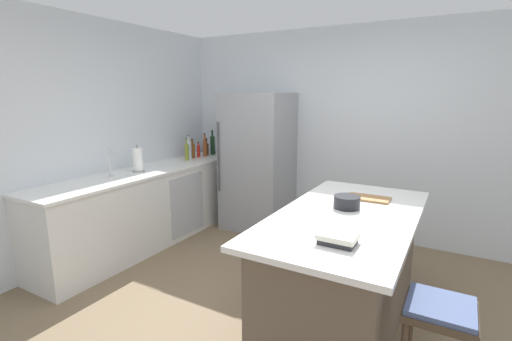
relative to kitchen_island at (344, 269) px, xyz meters
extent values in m
plane|color=#7A664C|center=(-0.43, -0.28, -0.46)|extent=(7.20, 7.20, 0.00)
cube|color=silver|center=(-0.43, 1.97, 0.84)|extent=(6.00, 0.10, 2.60)
cube|color=silver|center=(-2.88, -0.28, 0.84)|extent=(0.10, 6.00, 2.60)
cube|color=silver|center=(-2.52, 0.42, -0.02)|extent=(0.62, 2.80, 0.88)
cube|color=white|center=(-2.52, 0.42, 0.43)|extent=(0.65, 2.83, 0.03)
cube|color=#B2B5BA|center=(-2.21, 0.77, -0.02)|extent=(0.01, 0.60, 0.74)
cube|color=brown|center=(0.00, 0.00, -0.03)|extent=(0.81, 1.71, 0.87)
cube|color=white|center=(0.00, 0.00, 0.43)|extent=(0.97, 1.91, 0.04)
cube|color=#93969B|center=(-1.65, 1.56, 0.44)|extent=(0.83, 0.71, 1.80)
cylinder|color=#4C4C51|center=(-2.02, 1.19, 0.53)|extent=(0.02, 0.02, 0.90)
cylinder|color=#473828|center=(0.53, -0.41, -0.15)|extent=(0.04, 0.04, 0.62)
cube|color=#473828|center=(0.68, -0.56, 0.17)|extent=(0.36, 0.36, 0.04)
cube|color=#47567F|center=(0.68, -0.56, 0.21)|extent=(0.34, 0.34, 0.03)
cylinder|color=silver|center=(-2.58, -0.04, 0.46)|extent=(0.05, 0.05, 0.02)
cylinder|color=silver|center=(-2.58, -0.04, 0.61)|extent=(0.02, 0.02, 0.28)
cylinder|color=silver|center=(-2.52, -0.04, 0.73)|extent=(0.14, 0.02, 0.02)
cylinder|color=gray|center=(-2.53, 0.32, 0.45)|extent=(0.14, 0.14, 0.01)
cylinder|color=white|center=(-2.53, 0.32, 0.59)|extent=(0.11, 0.11, 0.26)
cylinder|color=gray|center=(-2.53, 0.32, 0.74)|extent=(0.02, 0.02, 0.04)
cylinder|color=#19381E|center=(-2.50, 1.72, 0.58)|extent=(0.07, 0.07, 0.27)
cylinder|color=#19381E|center=(-2.50, 1.72, 0.75)|extent=(0.03, 0.03, 0.08)
cylinder|color=black|center=(-2.50, 1.72, 0.80)|extent=(0.03, 0.03, 0.01)
cylinder|color=#5B3319|center=(-2.55, 1.62, 0.53)|extent=(0.07, 0.07, 0.17)
cylinder|color=#5B3319|center=(-2.55, 1.62, 0.65)|extent=(0.03, 0.03, 0.07)
cylinder|color=black|center=(-2.55, 1.62, 0.69)|extent=(0.04, 0.04, 0.01)
cylinder|color=#994C23|center=(-2.49, 1.52, 0.56)|extent=(0.05, 0.05, 0.23)
cylinder|color=#994C23|center=(-2.49, 1.52, 0.72)|extent=(0.03, 0.03, 0.09)
cylinder|color=black|center=(-2.49, 1.52, 0.77)|extent=(0.03, 0.03, 0.01)
cylinder|color=red|center=(-2.55, 1.44, 0.53)|extent=(0.05, 0.05, 0.16)
cylinder|color=red|center=(-2.55, 1.44, 0.63)|extent=(0.02, 0.02, 0.05)
cylinder|color=black|center=(-2.55, 1.44, 0.66)|extent=(0.02, 0.02, 0.01)
cylinder|color=brown|center=(-2.56, 1.33, 0.55)|extent=(0.07, 0.07, 0.20)
cylinder|color=brown|center=(-2.56, 1.33, 0.68)|extent=(0.03, 0.03, 0.06)
cylinder|color=black|center=(-2.56, 1.33, 0.71)|extent=(0.03, 0.03, 0.01)
cylinder|color=silver|center=(-2.56, 1.25, 0.57)|extent=(0.07, 0.07, 0.24)
cylinder|color=silver|center=(-2.56, 1.25, 0.73)|extent=(0.03, 0.03, 0.07)
cylinder|color=black|center=(-2.56, 1.25, 0.77)|extent=(0.03, 0.03, 0.01)
cylinder|color=olive|center=(-2.52, 1.16, 0.56)|extent=(0.06, 0.06, 0.22)
cylinder|color=olive|center=(-2.52, 1.16, 0.70)|extent=(0.02, 0.02, 0.07)
cylinder|color=black|center=(-2.52, 1.16, 0.74)|extent=(0.02, 0.02, 0.01)
cube|color=#2D2D33|center=(0.10, -0.58, 0.47)|extent=(0.21, 0.16, 0.03)
cube|color=silver|center=(0.10, -0.58, 0.50)|extent=(0.23, 0.18, 0.03)
cylinder|color=black|center=(-0.04, 0.14, 0.50)|extent=(0.21, 0.21, 0.10)
cube|color=#9E7042|center=(0.05, 0.47, 0.46)|extent=(0.36, 0.21, 0.02)
camera|label=1|loc=(0.69, -2.59, 1.33)|focal=25.53mm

